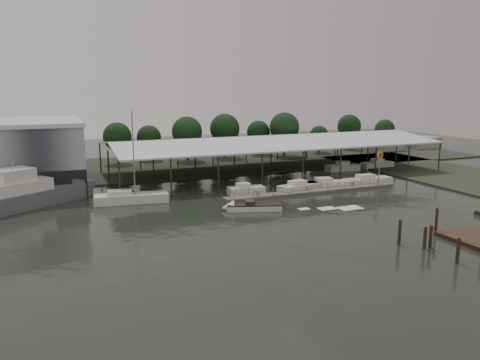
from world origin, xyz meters
name	(u,v)px	position (x,y,z in m)	size (l,w,h in m)	color
ground	(247,221)	(0.00, 0.00, 0.00)	(200.00, 200.00, 0.00)	black
land_strip_far	(162,166)	(0.00, 42.00, 0.10)	(140.00, 30.00, 0.30)	#353A2C
land_strip_east	(463,177)	(45.00, 10.00, 0.10)	(20.00, 60.00, 0.30)	#353A2C
covered_boat_shed	(271,139)	(17.00, 28.00, 6.13)	(58.24, 24.00, 6.96)	white
floating_dock	(313,191)	(15.00, 10.00, 0.20)	(28.00, 2.00, 1.40)	#605D55
shell_fuel_sign	(380,162)	(27.00, 9.99, 3.93)	(1.10, 0.18, 5.55)	gray
distant_commercial_buildings	(392,143)	(59.03, 44.69, 1.84)	(22.00, 8.00, 4.00)	gray
grey_trawler	(24,195)	(-24.09, 17.50, 1.58)	(18.38, 14.40, 8.84)	slate
white_sailboat	(130,198)	(-11.01, 14.26, 0.65)	(10.03, 3.90, 12.72)	silver
speedboat_underway	(249,207)	(2.23, 4.48, 0.39)	(18.05, 7.40, 2.00)	silver
moored_cruiser_0	(246,190)	(5.54, 13.23, 0.61)	(5.52, 2.66, 1.70)	silver
moored_cruiser_1	(300,187)	(13.87, 11.91, 0.61)	(7.77, 3.81, 1.70)	silver
moored_cruiser_2	(326,184)	(18.68, 12.25, 0.61)	(7.33, 3.56, 1.70)	silver
moored_cruiser_3	(367,181)	(26.36, 11.99, 0.61)	(8.22, 2.44, 1.70)	silver
mooring_pilings	(438,239)	(13.27, -15.67, 0.91)	(6.49, 7.67, 3.36)	#38271C
horizon_tree_line	(252,131)	(21.84, 47.45, 5.90)	(71.73, 11.11, 9.97)	black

